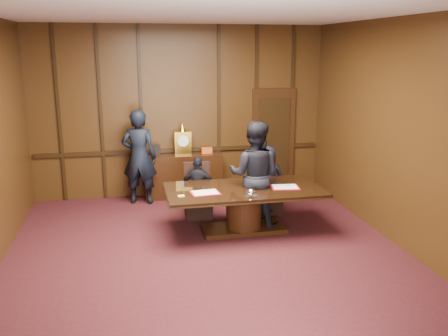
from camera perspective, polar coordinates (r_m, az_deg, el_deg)
The scene contains 13 objects.
room at distance 6.62m, azimuth -1.32°, elevation 2.84°, with size 7.00×7.04×3.50m.
sideboard at distance 9.91m, azimuth -4.91°, elevation -0.70°, with size 1.60×0.45×1.54m.
conference_table at distance 7.99m, azimuth 2.42°, elevation -4.16°, with size 2.62×1.32×0.76m.
folder_left at distance 7.64m, azimuth -2.30°, elevation -2.99°, with size 0.49×0.37×0.02m.
folder_right at distance 8.01m, azimuth 7.35°, elevation -2.29°, with size 0.50×0.39×0.02m.
inkstand at distance 7.48m, azimuth 3.27°, elevation -3.02°, with size 0.20×0.14×0.12m.
notepad at distance 7.51m, azimuth -5.17°, elevation -3.36°, with size 0.10×0.07×0.01m, color #F7F378.
chair_left at distance 8.76m, azimuth -3.13°, elevation -4.01°, with size 0.50×0.50×0.99m.
chair_right at distance 9.03m, azimuth 5.05°, elevation -3.48°, with size 0.53×0.53×0.99m.
signatory_left at distance 8.60m, azimuth -3.08°, elevation -2.40°, with size 0.67×0.28×1.14m, color black.
signatory_right at distance 8.86m, azimuth 5.26°, elevation -1.45°, with size 0.63×0.41×1.29m, color black.
witness_left at distance 9.48m, azimuth -10.16°, elevation 1.31°, with size 0.69×0.45×1.89m, color black.
witness_right at distance 8.10m, azimuth 3.66°, elevation -0.85°, with size 0.90×0.70×1.85m, color black.
Camera 1 is at (-1.09, -6.25, 3.03)m, focal length 38.00 mm.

